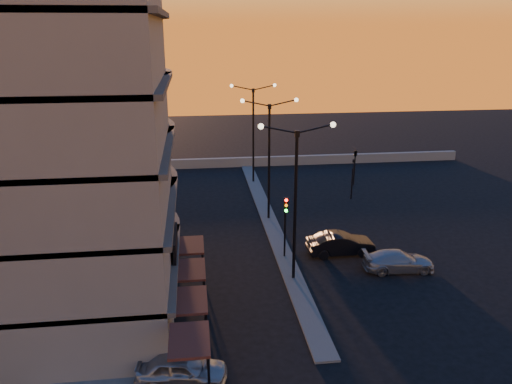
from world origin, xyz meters
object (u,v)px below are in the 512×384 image
object	(u,v)px
car_hatchback	(182,369)
car_sedan	(341,244)
traffic_light_main	(286,217)
car_wagon	(398,261)
streetlamp_mid	(269,150)

from	to	relation	value
car_hatchback	car_sedan	size ratio (longest dim) A/B	0.86
traffic_light_main	car_hatchback	size ratio (longest dim) A/B	1.10
traffic_light_main	car_wagon	world-z (taller)	traffic_light_main
streetlamp_mid	car_wagon	distance (m)	12.76
car_hatchback	car_wagon	bearing A→B (deg)	-47.57
car_hatchback	car_wagon	distance (m)	15.86
traffic_light_main	car_sedan	distance (m)	4.38
car_hatchback	car_sedan	bearing A→B (deg)	-33.07
car_sedan	traffic_light_main	bearing A→B (deg)	91.54
streetlamp_mid	traffic_light_main	size ratio (longest dim) A/B	2.24
streetlamp_mid	car_sedan	xyz separation A→B (m)	(3.81, -6.94, -4.85)
car_sedan	car_wagon	bearing A→B (deg)	-134.44
streetlamp_mid	car_hatchback	bearing A→B (deg)	-109.41
traffic_light_main	streetlamp_mid	bearing A→B (deg)	90.00
car_sedan	car_wagon	size ratio (longest dim) A/B	1.02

